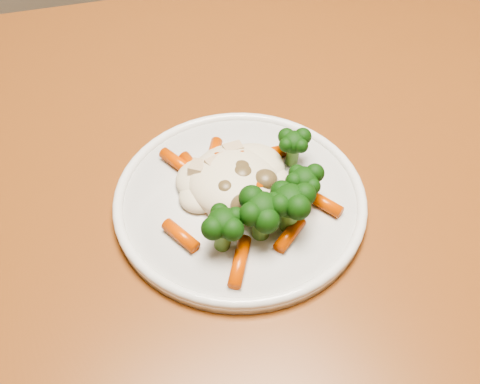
{
  "coord_description": "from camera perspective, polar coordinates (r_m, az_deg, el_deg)",
  "views": [
    {
      "loc": [
        -0.12,
        -0.44,
        1.19
      ],
      "look_at": [
        0.05,
        -0.1,
        0.77
      ],
      "focal_mm": 45.0,
      "sensor_mm": 36.0,
      "label": 1
    }
  ],
  "objects": [
    {
      "name": "dining_table",
      "position": [
        0.65,
        -3.32,
        -7.64
      ],
      "size": [
        1.38,
        1.07,
        0.75
      ],
      "rotation": [
        0.0,
        0.0,
        -0.22
      ],
      "color": "brown",
      "rests_on": "ground"
    },
    {
      "name": "plate",
      "position": [
        0.58,
        0.0,
        -0.94
      ],
      "size": [
        0.24,
        0.24,
        0.01
      ],
      "primitive_type": "cylinder",
      "color": "white",
      "rests_on": "dining_table"
    },
    {
      "name": "meal",
      "position": [
        0.55,
        1.15,
        0.22
      ],
      "size": [
        0.17,
        0.18,
        0.05
      ],
      "color": "beige",
      "rests_on": "plate"
    }
  ]
}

